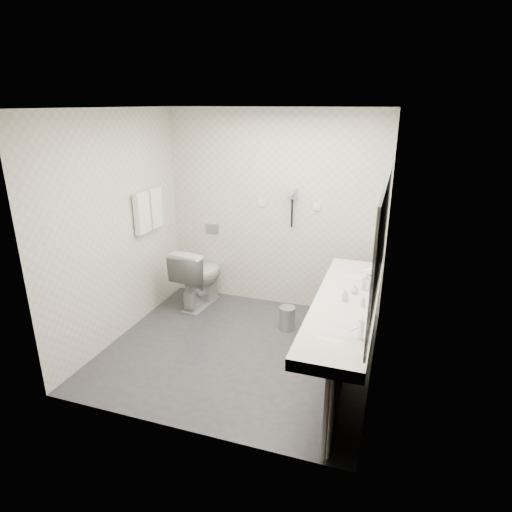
% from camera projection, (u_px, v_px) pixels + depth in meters
% --- Properties ---
extents(floor, '(2.80, 2.80, 0.00)m').
position_uv_depth(floor, '(239.00, 349.00, 4.74)').
color(floor, '#2C2B31').
rests_on(floor, ground).
extents(ceiling, '(2.80, 2.80, 0.00)m').
position_uv_depth(ceiling, '(235.00, 108.00, 3.90)').
color(ceiling, silver).
rests_on(ceiling, wall_back).
extents(wall_back, '(2.80, 0.00, 2.80)m').
position_uv_depth(wall_back, '(274.00, 211.00, 5.48)').
color(wall_back, beige).
rests_on(wall_back, floor).
extents(wall_front, '(2.80, 0.00, 2.80)m').
position_uv_depth(wall_front, '(173.00, 291.00, 3.16)').
color(wall_front, beige).
rests_on(wall_front, floor).
extents(wall_left, '(0.00, 2.60, 2.60)m').
position_uv_depth(wall_left, '(117.00, 228.00, 4.74)').
color(wall_left, beige).
rests_on(wall_left, floor).
extents(wall_right, '(0.00, 2.60, 2.60)m').
position_uv_depth(wall_right, '(382.00, 255.00, 3.90)').
color(wall_right, beige).
rests_on(wall_right, floor).
extents(vanity_counter, '(0.55, 2.20, 0.10)m').
position_uv_depth(vanity_counter, '(345.00, 305.00, 3.95)').
color(vanity_counter, silver).
rests_on(vanity_counter, floor).
extents(vanity_panel, '(0.03, 2.15, 0.75)m').
position_uv_depth(vanity_panel, '(345.00, 346.00, 4.09)').
color(vanity_panel, gray).
rests_on(vanity_panel, floor).
extents(vanity_post_near, '(0.06, 0.06, 0.75)m').
position_uv_depth(vanity_post_near, '(330.00, 419.00, 3.15)').
color(vanity_post_near, silver).
rests_on(vanity_post_near, floor).
extents(vanity_post_far, '(0.06, 0.06, 0.75)m').
position_uv_depth(vanity_post_far, '(359.00, 302.00, 5.01)').
color(vanity_post_far, silver).
rests_on(vanity_post_far, floor).
extents(mirror, '(0.02, 2.20, 1.05)m').
position_uv_depth(mirror, '(382.00, 240.00, 3.66)').
color(mirror, '#B2BCC6').
rests_on(mirror, wall_right).
extents(basin_near, '(0.40, 0.31, 0.05)m').
position_uv_depth(basin_near, '(334.00, 336.00, 3.36)').
color(basin_near, silver).
rests_on(basin_near, vanity_counter).
extents(basin_far, '(0.40, 0.31, 0.05)m').
position_uv_depth(basin_far, '(354.00, 276.00, 4.52)').
color(basin_far, silver).
rests_on(basin_far, vanity_counter).
extents(faucet_near, '(0.04, 0.04, 0.15)m').
position_uv_depth(faucet_near, '(361.00, 330.00, 3.27)').
color(faucet_near, silver).
rests_on(faucet_near, vanity_counter).
extents(faucet_far, '(0.04, 0.04, 0.15)m').
position_uv_depth(faucet_far, '(374.00, 270.00, 4.44)').
color(faucet_far, silver).
rests_on(faucet_far, vanity_counter).
extents(soap_bottle_a, '(0.06, 0.06, 0.12)m').
position_uv_depth(soap_bottle_a, '(345.00, 295.00, 3.91)').
color(soap_bottle_a, silver).
rests_on(soap_bottle_a, vanity_counter).
extents(soap_bottle_b, '(0.09, 0.09, 0.08)m').
position_uv_depth(soap_bottle_b, '(355.00, 289.00, 4.07)').
color(soap_bottle_b, silver).
rests_on(soap_bottle_b, vanity_counter).
extents(soap_bottle_c, '(0.05, 0.05, 0.11)m').
position_uv_depth(soap_bottle_c, '(363.00, 301.00, 3.80)').
color(soap_bottle_c, silver).
rests_on(soap_bottle_c, vanity_counter).
extents(glass_left, '(0.08, 0.08, 0.12)m').
position_uv_depth(glass_left, '(366.00, 284.00, 4.14)').
color(glass_left, silver).
rests_on(glass_left, vanity_counter).
extents(glass_right, '(0.07, 0.07, 0.12)m').
position_uv_depth(glass_right, '(369.00, 281.00, 4.21)').
color(glass_right, silver).
rests_on(glass_right, vanity_counter).
extents(toilet, '(0.52, 0.83, 0.81)m').
position_uv_depth(toilet, '(199.00, 276.00, 5.67)').
color(toilet, silver).
rests_on(toilet, floor).
extents(flush_plate, '(0.18, 0.02, 0.12)m').
position_uv_depth(flush_plate, '(212.00, 228.00, 5.82)').
color(flush_plate, '#B2B5BA').
rests_on(flush_plate, wall_back).
extents(pedal_bin, '(0.23, 0.23, 0.27)m').
position_uv_depth(pedal_bin, '(287.00, 319.00, 5.13)').
color(pedal_bin, '#B2B5BA').
rests_on(pedal_bin, floor).
extents(bin_lid, '(0.19, 0.19, 0.02)m').
position_uv_depth(bin_lid, '(287.00, 308.00, 5.08)').
color(bin_lid, '#B2B5BA').
rests_on(bin_lid, pedal_bin).
extents(towel_rail, '(0.02, 0.62, 0.02)m').
position_uv_depth(towel_rail, '(146.00, 192.00, 5.11)').
color(towel_rail, silver).
rests_on(towel_rail, wall_left).
extents(towel_near, '(0.07, 0.24, 0.48)m').
position_uv_depth(towel_near, '(142.00, 213.00, 5.06)').
color(towel_near, white).
rests_on(towel_near, towel_rail).
extents(towel_far, '(0.07, 0.24, 0.48)m').
position_uv_depth(towel_far, '(155.00, 208.00, 5.31)').
color(towel_far, white).
rests_on(towel_far, towel_rail).
extents(dryer_cradle, '(0.10, 0.04, 0.14)m').
position_uv_depth(dryer_cradle, '(293.00, 193.00, 5.30)').
color(dryer_cradle, '#9B9BA1').
rests_on(dryer_cradle, wall_back).
extents(dryer_barrel, '(0.08, 0.14, 0.08)m').
position_uv_depth(dryer_barrel, '(291.00, 192.00, 5.22)').
color(dryer_barrel, '#9B9BA1').
rests_on(dryer_barrel, dryer_cradle).
extents(dryer_cord, '(0.02, 0.02, 0.35)m').
position_uv_depth(dryer_cord, '(292.00, 213.00, 5.37)').
color(dryer_cord, black).
rests_on(dryer_cord, dryer_cradle).
extents(switch_plate_a, '(0.09, 0.02, 0.09)m').
position_uv_depth(switch_plate_a, '(262.00, 203.00, 5.48)').
color(switch_plate_a, silver).
rests_on(switch_plate_a, wall_back).
extents(switch_plate_b, '(0.09, 0.02, 0.09)m').
position_uv_depth(switch_plate_b, '(317.00, 207.00, 5.27)').
color(switch_plate_b, silver).
rests_on(switch_plate_b, wall_back).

